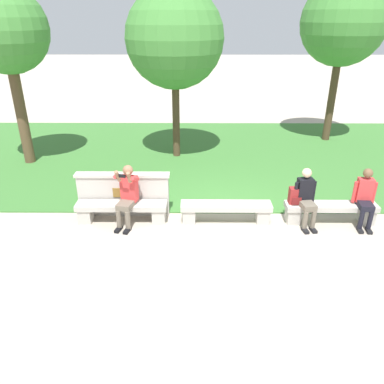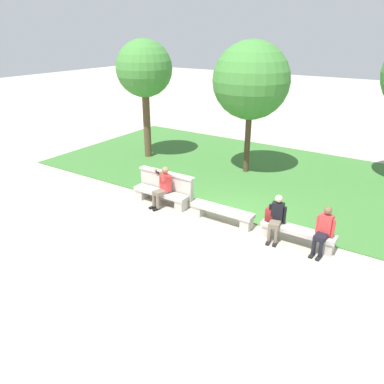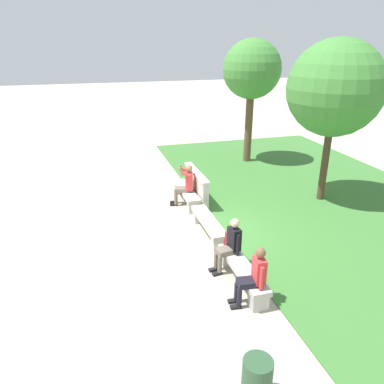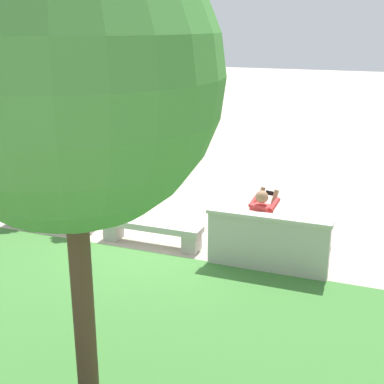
# 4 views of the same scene
# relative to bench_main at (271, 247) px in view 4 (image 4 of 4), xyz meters

# --- Properties ---
(ground_plane) EXTENTS (80.00, 80.00, 0.00)m
(ground_plane) POSITION_rel_bench_main_xyz_m (2.29, 0.00, -0.30)
(ground_plane) COLOR #B2A593
(bench_main) EXTENTS (1.98, 0.40, 0.45)m
(bench_main) POSITION_rel_bench_main_xyz_m (0.00, 0.00, 0.00)
(bench_main) COLOR #B7B2A8
(bench_main) RESTS_ON ground
(bench_near) EXTENTS (1.98, 0.40, 0.45)m
(bench_near) POSITION_rel_bench_main_xyz_m (2.29, 0.00, 0.00)
(bench_near) COLOR #B7B2A8
(bench_near) RESTS_ON ground
(bench_mid) EXTENTS (1.98, 0.40, 0.45)m
(bench_mid) POSITION_rel_bench_main_xyz_m (4.58, 0.00, 0.00)
(bench_mid) COLOR #B7B2A8
(bench_mid) RESTS_ON ground
(backrest_wall_with_plaque) EXTENTS (2.09, 0.24, 1.01)m
(backrest_wall_with_plaque) POSITION_rel_bench_main_xyz_m (0.00, 0.34, 0.22)
(backrest_wall_with_plaque) COLOR #B7B2A8
(backrest_wall_with_plaque) RESTS_ON ground
(person_photographer) EXTENTS (0.53, 0.78, 1.32)m
(person_photographer) POSITION_rel_bench_main_xyz_m (0.16, -0.07, 0.44)
(person_photographer) COLOR black
(person_photographer) RESTS_ON ground
(person_distant) EXTENTS (0.48, 0.71, 1.26)m
(person_distant) POSITION_rel_bench_main_xyz_m (3.99, -0.07, 0.37)
(person_distant) COLOR black
(person_distant) RESTS_ON ground
(person_companion) EXTENTS (0.48, 0.70, 1.26)m
(person_companion) POSITION_rel_bench_main_xyz_m (5.24, -0.07, 0.37)
(person_companion) COLOR black
(person_companion) RESTS_ON ground
(backpack) EXTENTS (0.28, 0.24, 0.43)m
(backpack) POSITION_rel_bench_main_xyz_m (3.79, 0.03, 0.32)
(backpack) COLOR maroon
(backpack) RESTS_ON bench_mid
(tree_right_background) EXTENTS (2.86, 2.86, 5.00)m
(tree_right_background) POSITION_rel_bench_main_xyz_m (1.02, 4.31, 3.26)
(tree_right_background) COLOR #4C3826
(tree_right_background) RESTS_ON ground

